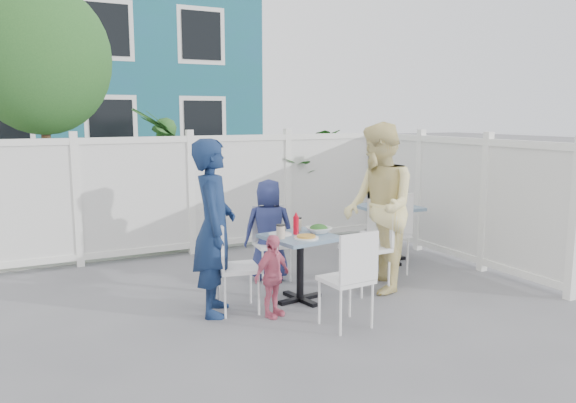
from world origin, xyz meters
name	(u,v)px	position (x,y,z in m)	size (l,w,h in m)	color
ground	(255,308)	(0.00, 0.00, 0.00)	(80.00, 80.00, 0.00)	slate
near_sidewalk	(160,234)	(0.00, 3.80, 0.01)	(24.00, 2.60, 0.01)	gray
street	(118,202)	(0.00, 7.50, 0.00)	(24.00, 5.00, 0.01)	black
far_sidewalk	(97,186)	(0.00, 10.60, 0.01)	(24.00, 1.60, 0.01)	gray
building	(59,77)	(-0.50, 14.00, 3.00)	(11.00, 6.00, 6.00)	#195F64
fence_back	(191,197)	(0.10, 2.40, 0.78)	(5.86, 0.08, 1.60)	white
fence_right	(450,200)	(3.00, 0.60, 0.78)	(0.08, 3.66, 1.60)	white
tree	(41,59)	(-1.60, 3.30, 2.59)	(1.80, 1.62, 3.59)	#382316
potted_shrub_a	(164,177)	(-0.08, 3.10, 0.99)	(1.10, 1.10, 1.97)	#225220
potted_shrub_b	(292,182)	(1.93, 3.00, 0.82)	(1.48, 1.29, 1.65)	#225220
main_table	(300,250)	(0.50, 0.00, 0.53)	(0.74, 0.74, 0.68)	#435F8A
spare_table	(388,218)	(2.23, 0.87, 0.56)	(0.71, 0.71, 0.73)	#435F8A
chair_left	(230,260)	(-0.25, 0.02, 0.51)	(0.44, 0.46, 0.88)	white
chair_right	(372,239)	(1.36, -0.02, 0.56)	(0.44, 0.46, 0.96)	white
chair_back	(270,237)	(0.57, 0.87, 0.49)	(0.42, 0.41, 0.84)	white
chair_near	(351,272)	(0.54, -0.87, 0.52)	(0.43, 0.42, 0.89)	white
chair_spare	(390,228)	(1.86, 0.33, 0.57)	(0.46, 0.45, 0.98)	white
man	(214,228)	(-0.39, 0.06, 0.83)	(0.61, 0.40, 1.67)	#132549
woman	(378,207)	(1.41, -0.05, 0.90)	(0.88, 0.69, 1.81)	yellow
boy	(269,230)	(0.54, 0.84, 0.58)	(0.57, 0.37, 1.16)	navy
toddler	(272,276)	(0.06, -0.28, 0.39)	(0.46, 0.19, 0.78)	#E16A88
plate_main	(306,238)	(0.48, -0.15, 0.69)	(0.25, 0.25, 0.02)	white
plate_side	(280,234)	(0.33, 0.11, 0.69)	(0.24, 0.24, 0.02)	white
salad_bowl	(319,230)	(0.73, 0.03, 0.71)	(0.25, 0.25, 0.06)	white
coffee_cup_a	(281,232)	(0.26, -0.03, 0.74)	(0.08, 0.08, 0.13)	beige
coffee_cup_b	(297,225)	(0.58, 0.23, 0.75)	(0.09, 0.09, 0.13)	beige
ketchup_bottle	(296,225)	(0.49, 0.07, 0.77)	(0.06, 0.06, 0.18)	#B90619
salt_shaker	(282,228)	(0.43, 0.26, 0.72)	(0.03, 0.03, 0.07)	white
pepper_shaker	(284,228)	(0.44, 0.26, 0.72)	(0.03, 0.03, 0.08)	black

